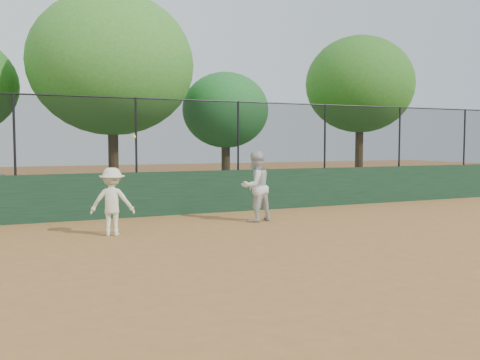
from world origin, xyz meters
name	(u,v)px	position (x,y,z in m)	size (l,w,h in m)	color
ground	(252,259)	(0.00, 0.00, 0.00)	(80.00, 80.00, 0.00)	#AB6E37
back_wall	(155,194)	(0.00, 6.00, 0.60)	(26.00, 0.20, 1.20)	#1B3D25
grass_strip	(111,196)	(0.00, 12.00, 0.00)	(36.00, 12.00, 0.01)	#294816
player_second	(255,186)	(2.03, 3.92, 0.89)	(0.87, 0.68, 1.78)	silver
player_main	(112,202)	(-1.69, 3.36, 0.73)	(1.08, 0.83, 2.17)	#EDEDC9
fence_assembly	(153,134)	(-0.03, 6.00, 2.24)	(26.00, 0.06, 2.00)	black
tree_2	(112,64)	(-0.08, 11.04, 4.76)	(5.81, 5.28, 7.27)	#482E19
tree_3	(226,110)	(4.83, 12.32, 3.33)	(3.62, 3.29, 4.91)	#422C16
tree_4	(360,85)	(10.54, 10.84, 4.50)	(4.82, 4.38, 6.60)	#482F19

